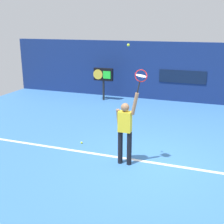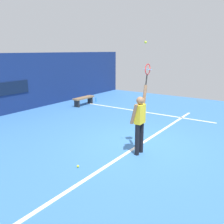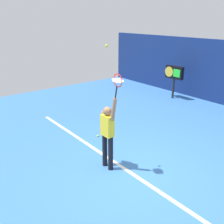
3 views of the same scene
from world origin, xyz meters
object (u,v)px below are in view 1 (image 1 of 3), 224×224
(tennis_racket, at_px, (141,77))
(scoreboard_clock, at_px, (103,76))
(tennis_player, at_px, (125,128))
(tennis_ball, at_px, (128,45))
(spare_ball, at_px, (82,143))

(tennis_racket, xyz_separation_m, scoreboard_clock, (-3.44, 6.28, -1.17))
(tennis_player, relative_size, scoreboard_clock, 1.26)
(tennis_ball, height_order, scoreboard_clock, tennis_ball)
(spare_ball, bearing_deg, tennis_racket, -22.61)
(tennis_player, xyz_separation_m, scoreboard_clock, (-3.05, 6.28, 0.20))
(tennis_player, height_order, tennis_ball, tennis_ball)
(tennis_racket, relative_size, spare_ball, 9.18)
(tennis_ball, height_order, spare_ball, tennis_ball)
(tennis_racket, height_order, spare_ball, tennis_racket)
(tennis_ball, distance_m, scoreboard_clock, 7.34)
(tennis_player, bearing_deg, tennis_ball, -43.47)
(tennis_ball, xyz_separation_m, scoreboard_clock, (-3.13, 6.35, -1.94))
(tennis_racket, distance_m, scoreboard_clock, 7.26)
(tennis_player, bearing_deg, spare_ball, 153.02)
(tennis_racket, bearing_deg, tennis_ball, -167.63)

